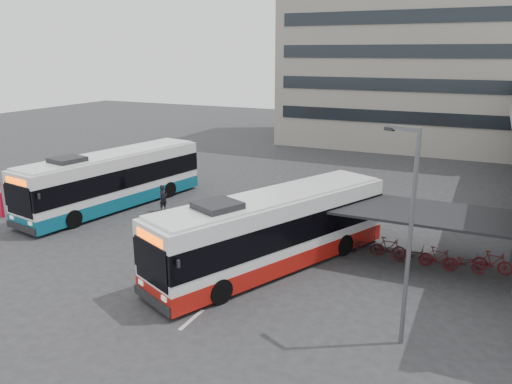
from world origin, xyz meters
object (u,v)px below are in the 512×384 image
at_px(bus_teal, 114,180).
at_px(lamp_post, 408,226).
at_px(bus_main, 274,231).
at_px(pedestrian, 163,198).

relative_size(bus_teal, lamp_post, 1.76).
height_order(bus_main, bus_teal, bus_teal).
distance_m(bus_teal, lamp_post, 20.93).
relative_size(pedestrian, lamp_post, 0.23).
relative_size(bus_main, pedestrian, 7.47).
bearing_deg(bus_teal, lamp_post, -13.15).
height_order(bus_teal, pedestrian, bus_teal).
bearing_deg(lamp_post, bus_main, 172.26).
height_order(bus_main, pedestrian, bus_main).
xyz_separation_m(bus_main, pedestrian, (-9.43, 4.68, -0.88)).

